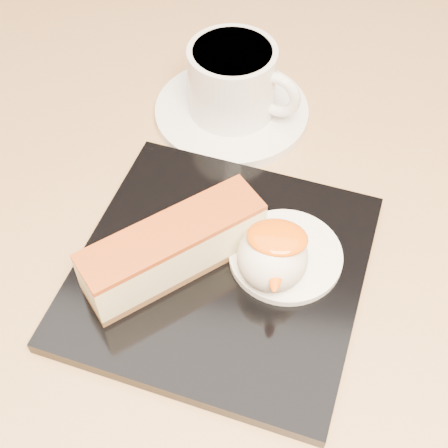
% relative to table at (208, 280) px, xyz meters
% --- Properties ---
extents(table, '(0.80, 0.80, 0.72)m').
position_rel_table_xyz_m(table, '(0.00, 0.00, 0.00)').
color(table, black).
rests_on(table, ground).
extents(dessert_plate, '(0.26, 0.26, 0.01)m').
position_rel_table_xyz_m(dessert_plate, '(0.03, -0.09, 0.16)').
color(dessert_plate, black).
rests_on(dessert_plate, table).
extents(cheesecake, '(0.13, 0.12, 0.05)m').
position_rel_table_xyz_m(cheesecake, '(-0.01, -0.10, 0.19)').
color(cheesecake, brown).
rests_on(cheesecake, dessert_plate).
extents(cream_smear, '(0.09, 0.09, 0.01)m').
position_rel_table_xyz_m(cream_smear, '(0.08, -0.08, 0.17)').
color(cream_smear, white).
rests_on(cream_smear, dessert_plate).
extents(ice_cream_scoop, '(0.05, 0.05, 0.05)m').
position_rel_table_xyz_m(ice_cream_scoop, '(0.07, -0.10, 0.19)').
color(ice_cream_scoop, white).
rests_on(ice_cream_scoop, cream_smear).
extents(mango_sauce, '(0.04, 0.03, 0.01)m').
position_rel_table_xyz_m(mango_sauce, '(0.07, -0.09, 0.22)').
color(mango_sauce, '#F66007').
rests_on(mango_sauce, ice_cream_scoop).
extents(mint_sprig, '(0.03, 0.02, 0.00)m').
position_rel_table_xyz_m(mint_sprig, '(0.05, -0.05, 0.17)').
color(mint_sprig, '#30832B').
rests_on(mint_sprig, cream_smear).
extents(saucer, '(0.15, 0.15, 0.01)m').
position_rel_table_xyz_m(saucer, '(0.01, 0.10, 0.16)').
color(saucer, white).
rests_on(saucer, table).
extents(coffee_cup, '(0.11, 0.08, 0.07)m').
position_rel_table_xyz_m(coffee_cup, '(0.01, 0.09, 0.20)').
color(coffee_cup, white).
rests_on(coffee_cup, saucer).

